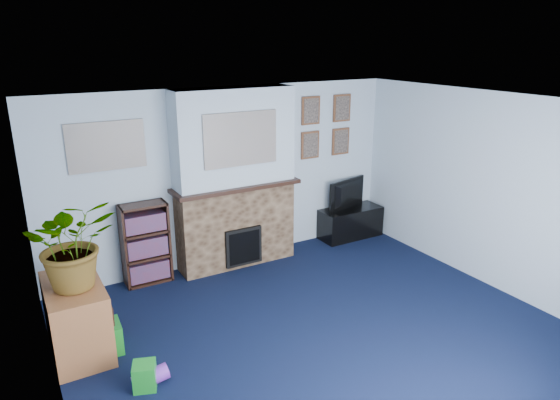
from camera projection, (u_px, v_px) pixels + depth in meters
floor at (320, 334)px, 5.28m from camera, size 5.00×4.50×0.01m
ceiling at (326, 106)px, 4.54m from camera, size 5.00×4.50×0.01m
wall_back at (229, 176)px, 6.76m from camera, size 5.00×0.04×2.40m
wall_front at (531, 344)px, 3.05m from camera, size 5.00×0.04×2.40m
wall_left at (47, 289)px, 3.73m from camera, size 0.04×4.50×2.40m
wall_right at (492, 191)px, 6.09m from camera, size 0.04×4.50×2.40m
chimney_breast at (235, 181)px, 6.60m from camera, size 1.72×0.50×2.40m
collage_main at (241, 139)px, 6.24m from camera, size 1.00×0.03×0.68m
collage_left at (106, 146)px, 5.84m from camera, size 0.90×0.03×0.58m
portrait_tl at (311, 111)px, 7.12m from camera, size 0.30×0.03×0.40m
portrait_tr at (342, 108)px, 7.38m from camera, size 0.30×0.03×0.40m
portrait_bl at (310, 145)px, 7.27m from camera, size 0.30×0.03×0.40m
portrait_br at (340, 141)px, 7.53m from camera, size 0.30×0.03×0.40m
tv_stand at (350, 223)px, 7.81m from camera, size 0.99×0.42×0.47m
television at (351, 194)px, 7.68m from camera, size 0.78×0.29×0.45m
bookshelf at (146, 245)px, 6.28m from camera, size 0.58×0.28×1.05m
sideboard at (77, 319)px, 4.91m from camera, size 0.52×0.94×0.73m
potted_plant at (72, 243)px, 4.63m from camera, size 0.80×0.69×0.88m
mantel_clock at (236, 179)px, 6.55m from camera, size 0.10×0.06×0.14m
mantel_candle at (253, 176)px, 6.67m from camera, size 0.05×0.05×0.15m
mantel_teddy at (198, 185)px, 6.30m from camera, size 0.14×0.14×0.14m
mantel_can at (284, 173)px, 6.90m from camera, size 0.05×0.05×0.11m
green_crate at (102, 340)px, 4.94m from camera, size 0.39×0.32×0.30m
toy_ball at (75, 331)px, 5.17m from camera, size 0.16×0.16×0.16m
toy_block at (145, 377)px, 4.44m from camera, size 0.26×0.26×0.24m
toy_tube at (151, 377)px, 4.50m from camera, size 0.34×0.15×0.19m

